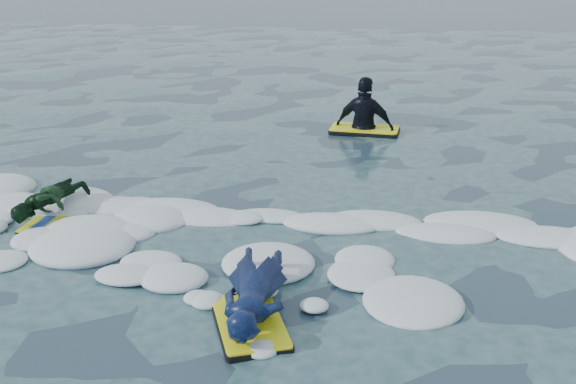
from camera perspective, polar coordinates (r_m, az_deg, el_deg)
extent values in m
plane|color=#162E36|center=(7.95, -6.29, -6.18)|extent=(120.00, 120.00, 0.00)
cube|color=black|center=(6.82, -3.03, -10.42)|extent=(0.98, 1.26, 0.06)
cube|color=#FAFB15|center=(6.80, -3.03, -10.14)|extent=(0.95, 1.23, 0.02)
imported|color=navy|center=(6.93, -2.65, -7.91)|extent=(0.71, 1.71, 0.40)
cube|color=black|center=(9.55, -18.65, -2.38)|extent=(0.42, 0.75, 0.04)
cube|color=#FAFB15|center=(9.55, -18.67, -2.23)|extent=(0.41, 0.74, 0.01)
cube|color=blue|center=(9.54, -18.67, -2.18)|extent=(0.15, 0.71, 0.00)
imported|color=#0E3616|center=(9.65, -18.26, -0.81)|extent=(0.90, 1.24, 0.43)
cube|color=black|center=(13.38, 6.07, 4.87)|extent=(1.31, 0.79, 0.06)
cube|color=#FAFB15|center=(13.37, 6.08, 5.05)|extent=(1.28, 0.76, 0.02)
imported|color=black|center=(13.36, 6.08, 5.07)|extent=(1.18, 0.71, 1.88)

